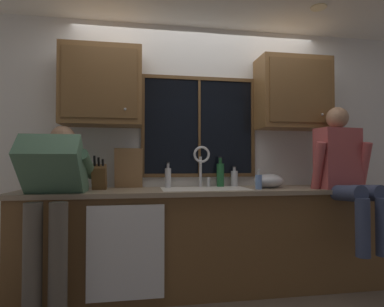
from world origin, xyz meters
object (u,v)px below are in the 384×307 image
knife_block (99,177)px  cutting_board (129,168)px  mixing_bowl (269,181)px  bottle_tall_clear (234,178)px  person_sitting_on_counter (345,169)px  bottle_amber_small (168,177)px  soap_dispenser (259,182)px  person_standing (53,192)px  bottle_green_glass (220,174)px

knife_block → cutting_board: cutting_board is taller
mixing_bowl → bottle_tall_clear: size_ratio=1.35×
person_sitting_on_counter → bottle_amber_small: 1.62m
person_sitting_on_counter → cutting_board: 1.99m
knife_block → soap_dispenser: size_ratio=1.76×
mixing_bowl → soap_dispenser: size_ratio=1.52×
knife_block → mixing_bowl: knife_block is taller
person_standing → soap_dispenser: (1.72, 0.14, 0.06)m
person_standing → bottle_amber_small: person_standing is taller
person_standing → knife_block: bearing=48.4°
cutting_board → bottle_tall_clear: size_ratio=1.87×
soap_dispenser → bottle_green_glass: 0.44m
cutting_board → bottle_amber_small: bearing=-5.2°
person_sitting_on_counter → soap_dispenser: (-0.76, 0.14, -0.11)m
mixing_bowl → person_standing: bearing=-171.1°
person_standing → person_sitting_on_counter: bearing=0.2°
person_standing → mixing_bowl: (1.88, 0.29, 0.05)m
bottle_amber_small → bottle_green_glass: bearing=3.2°
person_standing → bottle_tall_clear: 1.69m
person_standing → bottle_tall_clear: (1.60, 0.51, 0.07)m
cutting_board → bottle_amber_small: 0.38m
bottle_green_glass → bottle_amber_small: size_ratio=1.22×
cutting_board → bottle_green_glass: size_ratio=1.29×
soap_dispenser → bottle_tall_clear: 0.39m
bottle_green_glass → bottle_amber_small: bottle_green_glass is taller
bottle_amber_small → person_standing: bearing=-153.8°
mixing_bowl → person_sitting_on_counter: bearing=-25.2°
knife_block → cutting_board: 0.30m
knife_block → mixing_bowl: 1.58m
person_standing → soap_dispenser: person_standing is taller
bottle_amber_small → cutting_board: bearing=174.8°
cutting_board → mixing_bowl: cutting_board is taller
cutting_board → mixing_bowl: 1.34m
cutting_board → mixing_bowl: (1.32, -0.20, -0.13)m
person_sitting_on_counter → mixing_bowl: person_sitting_on_counter is taller
person_sitting_on_counter → mixing_bowl: 0.68m
knife_block → bottle_tall_clear: size_ratio=1.56×
person_standing → bottle_green_glass: person_standing is taller
person_standing → bottle_tall_clear: person_standing is taller
cutting_board → soap_dispenser: 1.22m
soap_dispenser → bottle_amber_small: bearing=158.6°
soap_dispenser → bottle_tall_clear: bearing=107.3°
mixing_bowl → bottle_amber_small: bearing=170.4°
cutting_board → person_standing: bearing=-138.5°
person_standing → mixing_bowl: 1.90m
person_sitting_on_counter → bottle_tall_clear: person_sitting_on_counter is taller
bottle_tall_clear → bottle_amber_small: bottle_amber_small is taller
person_sitting_on_counter → soap_dispenser: 0.78m
person_standing → cutting_board: bearing=41.5°
mixing_bowl → bottle_tall_clear: bottle_tall_clear is taller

